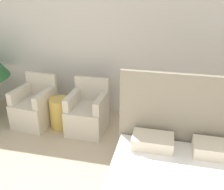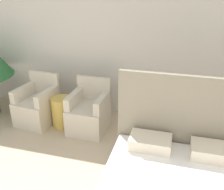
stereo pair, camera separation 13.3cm
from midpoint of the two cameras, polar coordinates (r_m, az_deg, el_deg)
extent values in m
cube|color=silver|center=(4.41, -2.44, 13.60)|extent=(10.00, 0.06, 2.90)
cube|color=gray|center=(3.13, 14.87, -7.06)|extent=(1.57, 0.06, 1.34)
cube|color=beige|center=(3.00, 7.99, -10.39)|extent=(0.48, 0.31, 0.14)
cube|color=beige|center=(3.04, 21.33, -11.45)|extent=(0.48, 0.31, 0.14)
cube|color=beige|center=(4.53, -18.06, -3.86)|extent=(0.65, 0.69, 0.43)
cube|color=beige|center=(4.57, -16.64, 2.38)|extent=(0.59, 0.12, 0.41)
cube|color=beige|center=(4.54, -21.02, 0.25)|extent=(0.16, 0.58, 0.21)
cube|color=beige|center=(4.26, -15.98, -0.60)|extent=(0.16, 0.58, 0.21)
cube|color=beige|center=(4.15, -6.57, -5.42)|extent=(0.60, 0.64, 0.43)
cube|color=beige|center=(4.21, -5.50, 1.44)|extent=(0.58, 0.07, 0.41)
cube|color=beige|center=(4.09, -9.96, -1.06)|extent=(0.11, 0.57, 0.21)
cube|color=beige|center=(3.93, -3.48, -1.80)|extent=(0.11, 0.57, 0.21)
cylinder|color=gold|center=(4.31, -12.54, -4.04)|extent=(0.36, 0.36, 0.52)
camera|label=1|loc=(0.07, -91.10, -0.49)|focal=40.00mm
camera|label=2|loc=(0.07, 88.90, 0.49)|focal=40.00mm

